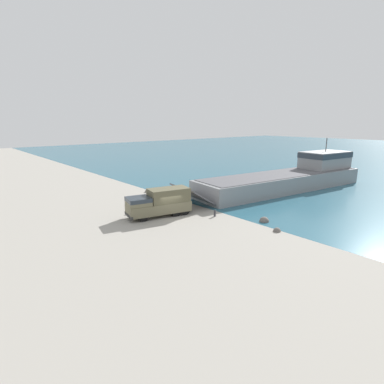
{
  "coord_description": "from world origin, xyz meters",
  "views": [
    {
      "loc": [
        27.08,
        -19.78,
        10.79
      ],
      "look_at": [
        -0.15,
        3.76,
        2.33
      ],
      "focal_mm": 28.0,
      "sensor_mm": 36.0,
      "label": 1
    }
  ],
  "objects_px": {
    "military_truck": "(160,202)",
    "soldier_on_ramp": "(139,203)",
    "mooring_bollard": "(215,213)",
    "landing_craft": "(293,176)"
  },
  "relations": [
    {
      "from": "military_truck",
      "to": "soldier_on_ramp",
      "type": "xyz_separation_m",
      "value": [
        -3.38,
        -0.72,
        -0.67
      ]
    },
    {
      "from": "military_truck",
      "to": "mooring_bollard",
      "type": "relative_size",
      "value": 9.71
    },
    {
      "from": "mooring_bollard",
      "to": "landing_craft",
      "type": "bearing_deg",
      "value": 97.2
    },
    {
      "from": "soldier_on_ramp",
      "to": "landing_craft",
      "type": "bearing_deg",
      "value": 115.9
    },
    {
      "from": "military_truck",
      "to": "mooring_bollard",
      "type": "distance_m",
      "value": 6.56
    },
    {
      "from": "soldier_on_ramp",
      "to": "mooring_bollard",
      "type": "distance_m",
      "value": 9.5
    },
    {
      "from": "soldier_on_ramp",
      "to": "mooring_bollard",
      "type": "height_order",
      "value": "soldier_on_ramp"
    },
    {
      "from": "military_truck",
      "to": "mooring_bollard",
      "type": "xyz_separation_m",
      "value": [
        4.39,
        4.73,
        -1.21
      ]
    },
    {
      "from": "landing_craft",
      "to": "mooring_bollard",
      "type": "xyz_separation_m",
      "value": [
        2.65,
        -20.96,
        -1.56
      ]
    },
    {
      "from": "military_truck",
      "to": "landing_craft",
      "type": "bearing_deg",
      "value": -171.0
    }
  ]
}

